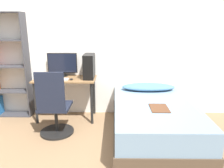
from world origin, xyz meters
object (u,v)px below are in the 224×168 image
object	(u,v)px
bookshelf	(1,68)
pc_tower	(89,66)
keyboard	(58,79)
monitor	(62,64)
office_chair	(54,111)
bed	(154,121)

from	to	relation	value
bookshelf	pc_tower	size ratio (longest dim) A/B	4.50
bookshelf	pc_tower	bearing A→B (deg)	-3.36
bookshelf	keyboard	world-z (taller)	bookshelf
bookshelf	monitor	distance (m)	1.07
keyboard	office_chair	bearing A→B (deg)	-83.93
office_chair	bed	size ratio (longest dim) A/B	0.55
bookshelf	keyboard	xyz separation A→B (m)	(1.05, -0.24, -0.13)
office_chair	monitor	distance (m)	0.95
monitor	keyboard	bearing A→B (deg)	-95.17
bed	pc_tower	xyz separation A→B (m)	(-1.00, 0.69, 0.67)
office_chair	keyboard	bearing A→B (deg)	96.07
keyboard	bookshelf	bearing A→B (deg)	167.02
monitor	pc_tower	distance (m)	0.50
bed	monitor	xyz separation A→B (m)	(-1.48, 0.81, 0.68)
bookshelf	pc_tower	xyz separation A→B (m)	(1.55, -0.09, 0.06)
bed	monitor	bearing A→B (deg)	151.33
bed	pc_tower	world-z (taller)	pc_tower
office_chair	bed	xyz separation A→B (m)	(1.46, -0.04, -0.12)
office_chair	pc_tower	distance (m)	0.96
monitor	bookshelf	bearing A→B (deg)	-178.50
bookshelf	monitor	size ratio (longest dim) A/B	3.52
bookshelf	monitor	bearing A→B (deg)	1.50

